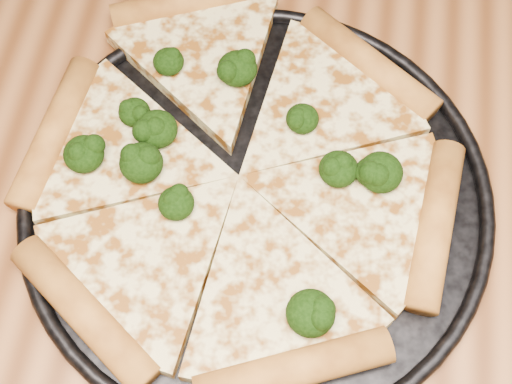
# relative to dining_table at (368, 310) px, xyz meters

# --- Properties ---
(dining_table) EXTENTS (1.20, 0.90, 0.75)m
(dining_table) POSITION_rel_dining_table_xyz_m (0.00, 0.00, 0.00)
(dining_table) COLOR #96592E
(dining_table) RESTS_ON ground
(pizza_pan) EXTENTS (0.38, 0.38, 0.02)m
(pizza_pan) POSITION_rel_dining_table_xyz_m (-0.11, 0.05, 0.10)
(pizza_pan) COLOR black
(pizza_pan) RESTS_ON dining_table
(pizza) EXTENTS (0.36, 0.40, 0.03)m
(pizza) POSITION_rel_dining_table_xyz_m (-0.13, 0.06, 0.11)
(pizza) COLOR #E1D189
(pizza) RESTS_ON pizza_pan
(broccoli_florets) EXTENTS (0.27, 0.24, 0.03)m
(broccoli_florets) POSITION_rel_dining_table_xyz_m (-0.13, 0.07, 0.12)
(broccoli_florets) COLOR black
(broccoli_florets) RESTS_ON pizza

